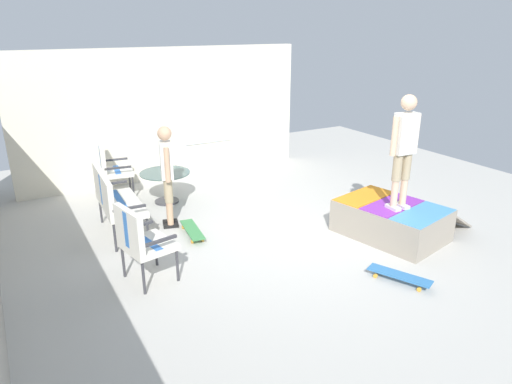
{
  "coord_description": "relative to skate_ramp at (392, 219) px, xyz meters",
  "views": [
    {
      "loc": [
        -5.38,
        3.65,
        3.09
      ],
      "look_at": [
        0.31,
        0.37,
        0.7
      ],
      "focal_mm": 32.59,
      "sensor_mm": 36.0,
      "label": 1
    }
  ],
  "objects": [
    {
      "name": "skateboard_by_bench",
      "position": [
        1.53,
        2.67,
        -0.17
      ],
      "size": [
        0.82,
        0.3,
        0.1
      ],
      "color": "#3F8C4C",
      "rests_on": "ground_plane"
    },
    {
      "name": "patio_table",
      "position": [
        3.09,
        2.53,
        0.15
      ],
      "size": [
        0.9,
        0.9,
        0.57
      ],
      "color": "#38383D",
      "rests_on": "ground_plane"
    },
    {
      "name": "person_watching",
      "position": [
        2.06,
        2.83,
        0.68
      ],
      "size": [
        0.46,
        0.31,
        1.63
      ],
      "color": "black",
      "rests_on": "ground_plane"
    },
    {
      "name": "house_facade",
      "position": [
        4.55,
        1.92,
        1.07
      ],
      "size": [
        0.23,
        6.0,
        2.66
      ],
      "color": "silver",
      "rests_on": "ground_plane"
    },
    {
      "name": "patio_chair_by_wall",
      "position": [
        0.55,
        3.75,
        0.36
      ],
      "size": [
        0.71,
        0.66,
        1.02
      ],
      "color": "#38383D",
      "rests_on": "ground_plane"
    },
    {
      "name": "person_skater",
      "position": [
        -0.15,
        0.08,
        1.23
      ],
      "size": [
        0.26,
        0.48,
        1.67
      ],
      "color": "silver",
      "rests_on": "skate_ramp"
    },
    {
      "name": "ground_plane",
      "position": [
        0.75,
        1.43,
        -0.31
      ],
      "size": [
        12.0,
        12.0,
        0.1
      ],
      "primitive_type": "cube",
      "color": "beige"
    },
    {
      "name": "skateboard_spare",
      "position": [
        -1.07,
        0.93,
        -0.17
      ],
      "size": [
        0.81,
        0.51,
        0.1
      ],
      "color": "#3372B2",
      "rests_on": "ground_plane"
    },
    {
      "name": "patio_chair_near_house",
      "position": [
        3.85,
        3.31,
        0.36
      ],
      "size": [
        0.69,
        0.64,
        1.02
      ],
      "color": "#38383D",
      "rests_on": "ground_plane"
    },
    {
      "name": "skate_ramp",
      "position": [
        0.0,
        0.0,
        0.0
      ],
      "size": [
        1.84,
        2.02,
        0.52
      ],
      "color": "gray",
      "rests_on": "ground_plane"
    },
    {
      "name": "patio_bench",
      "position": [
        2.13,
        3.68,
        0.36
      ],
      "size": [
        1.28,
        0.61,
        1.02
      ],
      "color": "#38383D",
      "rests_on": "ground_plane"
    }
  ]
}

